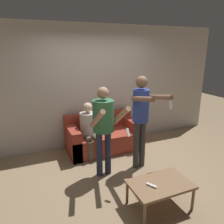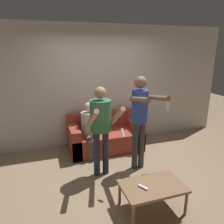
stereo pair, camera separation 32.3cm
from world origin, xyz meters
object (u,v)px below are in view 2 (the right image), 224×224
(person_standing_left, at_px, (101,122))
(couch, at_px, (105,137))
(remote_on_table, at_px, (143,187))
(person_standing_right, at_px, (140,113))
(person_seated, at_px, (90,127))
(coffee_table, at_px, (152,188))

(person_standing_left, bearing_deg, couch, 70.23)
(remote_on_table, bearing_deg, person_standing_left, 103.57)
(person_standing_right, bearing_deg, person_standing_left, 179.38)
(couch, height_order, person_standing_right, person_standing_right)
(person_seated, relative_size, remote_on_table, 7.61)
(remote_on_table, bearing_deg, coffee_table, 7.02)
(person_standing_right, bearing_deg, coffee_table, -105.56)
(coffee_table, bearing_deg, remote_on_table, -172.98)
(couch, distance_m, person_standing_left, 1.28)
(person_standing_left, height_order, coffee_table, person_standing_left)
(coffee_table, bearing_deg, person_seated, 102.46)
(person_standing_right, relative_size, person_seated, 1.54)
(person_standing_right, xyz_separation_m, coffee_table, (-0.30, -1.07, -0.73))
(couch, relative_size, remote_on_table, 10.65)
(person_standing_left, distance_m, remote_on_table, 1.28)
(person_seated, bearing_deg, person_standing_left, -89.51)
(coffee_table, bearing_deg, couch, 91.65)
(person_standing_right, relative_size, remote_on_table, 11.68)
(person_standing_left, xyz_separation_m, person_seated, (-0.01, 0.84, -0.38))
(person_standing_left, distance_m, coffee_table, 1.33)
(person_standing_right, distance_m, remote_on_table, 1.36)
(person_seated, relative_size, coffee_table, 1.32)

